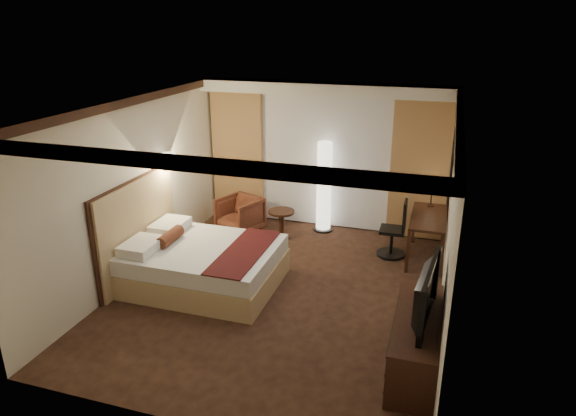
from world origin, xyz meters
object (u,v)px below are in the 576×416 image
(side_table, at_px, (281,224))
(armchair, at_px, (240,213))
(floor_lamp, at_px, (324,187))
(office_chair, at_px, (392,228))
(television, at_px, (418,290))
(desk, at_px, (427,237))
(dresser, at_px, (416,341))
(bed, at_px, (205,265))

(side_table, bearing_deg, armchair, 174.66)
(floor_lamp, distance_m, office_chair, 1.57)
(office_chair, relative_size, television, 0.84)
(side_table, height_order, floor_lamp, floor_lamp)
(desk, height_order, office_chair, office_chair)
(dresser, bearing_deg, bed, 161.73)
(office_chair, xyz_separation_m, dresser, (0.61, -2.86, -0.17))
(armchair, distance_m, side_table, 0.85)
(office_chair, bearing_deg, armchair, 174.21)
(armchair, relative_size, floor_lamp, 0.42)
(bed, xyz_separation_m, side_table, (0.55, 1.98, -0.05))
(side_table, bearing_deg, floor_lamp, 42.34)
(bed, distance_m, floor_lamp, 2.86)
(side_table, relative_size, desk, 0.40)
(armchair, height_order, television, television)
(armchair, xyz_separation_m, television, (3.39, -3.09, 0.62))
(armchair, relative_size, office_chair, 0.73)
(desk, xyz_separation_m, office_chair, (-0.56, -0.05, 0.12))
(dresser, bearing_deg, armchair, 137.90)
(dresser, bearing_deg, floor_lamp, 118.51)
(desk, relative_size, office_chair, 1.31)
(dresser, bearing_deg, television, 180.00)
(television, bearing_deg, dresser, -84.73)
(bed, bearing_deg, dresser, -18.27)
(office_chair, relative_size, dresser, 0.60)
(bed, bearing_deg, desk, 31.40)
(desk, xyz_separation_m, dresser, (0.05, -2.91, -0.06))
(bed, xyz_separation_m, dresser, (3.13, -1.03, 0.01))
(armchair, xyz_separation_m, office_chair, (2.81, -0.23, 0.13))
(armchair, bearing_deg, bed, -58.98)
(bed, relative_size, office_chair, 2.17)
(office_chair, height_order, television, television)
(armchair, distance_m, office_chair, 2.82)
(armchair, xyz_separation_m, desk, (3.37, -0.18, 0.02))
(floor_lamp, bearing_deg, desk, -19.61)
(armchair, xyz_separation_m, dresser, (3.42, -3.09, -0.04))
(bed, distance_m, side_table, 2.05)
(floor_lamp, relative_size, dresser, 1.03)
(bed, distance_m, television, 3.33)
(bed, xyz_separation_m, television, (3.10, -1.03, 0.66))
(floor_lamp, relative_size, desk, 1.32)
(bed, bearing_deg, television, -18.44)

